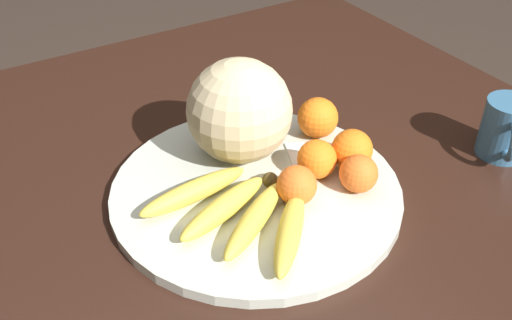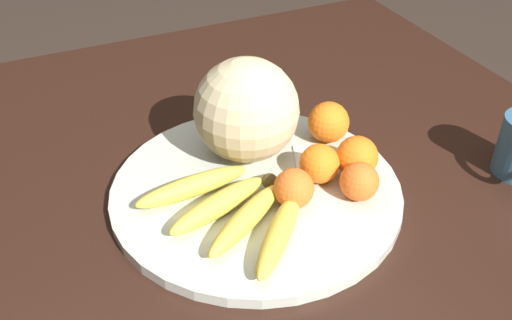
{
  "view_description": "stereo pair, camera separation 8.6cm",
  "coord_description": "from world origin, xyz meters",
  "px_view_note": "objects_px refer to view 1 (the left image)",
  "views": [
    {
      "loc": [
        0.56,
        -0.41,
        1.32
      ],
      "look_at": [
        -0.03,
        -0.04,
        0.81
      ],
      "focal_mm": 42.0,
      "sensor_mm": 36.0,
      "label": 1
    },
    {
      "loc": [
        0.6,
        -0.33,
        1.32
      ],
      "look_at": [
        -0.03,
        -0.04,
        0.81
      ],
      "focal_mm": 42.0,
      "sensor_mm": 36.0,
      "label": 2
    }
  ],
  "objects_px": {
    "orange_front_right": "(359,174)",
    "orange_mid_center": "(318,118)",
    "banana_bunch": "(239,211)",
    "ceramic_mug": "(506,129)",
    "fruit_bowl": "(256,191)",
    "kitchen_table": "(290,242)",
    "orange_front_left": "(317,159)",
    "melon": "(239,111)",
    "orange_back_left": "(297,185)",
    "orange_back_right": "(353,150)",
    "produce_tag": "(300,158)"
  },
  "relations": [
    {
      "from": "orange_back_left",
      "to": "orange_back_right",
      "type": "relative_size",
      "value": 0.91
    },
    {
      "from": "banana_bunch",
      "to": "orange_front_right",
      "type": "height_order",
      "value": "orange_front_right"
    },
    {
      "from": "orange_front_left",
      "to": "orange_mid_center",
      "type": "height_order",
      "value": "orange_mid_center"
    },
    {
      "from": "melon",
      "to": "orange_back_right",
      "type": "xyz_separation_m",
      "value": [
        0.12,
        0.13,
        -0.05
      ]
    },
    {
      "from": "orange_front_left",
      "to": "orange_back_left",
      "type": "bearing_deg",
      "value": -60.16
    },
    {
      "from": "fruit_bowl",
      "to": "produce_tag",
      "type": "xyz_separation_m",
      "value": [
        -0.03,
        0.1,
        0.01
      ]
    },
    {
      "from": "orange_front_right",
      "to": "orange_back_left",
      "type": "bearing_deg",
      "value": -104.79
    },
    {
      "from": "melon",
      "to": "ceramic_mug",
      "type": "xyz_separation_m",
      "value": [
        0.2,
        0.38,
        -0.05
      ]
    },
    {
      "from": "banana_bunch",
      "to": "orange_front_right",
      "type": "relative_size",
      "value": 4.18
    },
    {
      "from": "fruit_bowl",
      "to": "orange_front_left",
      "type": "height_order",
      "value": "orange_front_left"
    },
    {
      "from": "banana_bunch",
      "to": "orange_back_right",
      "type": "distance_m",
      "value": 0.21
    },
    {
      "from": "melon",
      "to": "orange_back_right",
      "type": "height_order",
      "value": "melon"
    },
    {
      "from": "kitchen_table",
      "to": "orange_back_left",
      "type": "relative_size",
      "value": 22.49
    },
    {
      "from": "orange_front_right",
      "to": "orange_back_left",
      "type": "relative_size",
      "value": 0.98
    },
    {
      "from": "kitchen_table",
      "to": "orange_front_right",
      "type": "bearing_deg",
      "value": 59.31
    },
    {
      "from": "kitchen_table",
      "to": "orange_front_left",
      "type": "xyz_separation_m",
      "value": [
        -0.01,
        0.05,
        0.14
      ]
    },
    {
      "from": "orange_back_right",
      "to": "orange_front_right",
      "type": "bearing_deg",
      "value": -29.53
    },
    {
      "from": "orange_front_left",
      "to": "banana_bunch",
      "type": "bearing_deg",
      "value": -79.93
    },
    {
      "from": "orange_back_left",
      "to": "ceramic_mug",
      "type": "relative_size",
      "value": 0.58
    },
    {
      "from": "kitchen_table",
      "to": "produce_tag",
      "type": "distance_m",
      "value": 0.14
    },
    {
      "from": "fruit_bowl",
      "to": "melon",
      "type": "bearing_deg",
      "value": 165.18
    },
    {
      "from": "orange_mid_center",
      "to": "orange_back_right",
      "type": "bearing_deg",
      "value": -4.6
    },
    {
      "from": "orange_front_left",
      "to": "orange_back_right",
      "type": "xyz_separation_m",
      "value": [
        0.01,
        0.06,
        0.0
      ]
    },
    {
      "from": "fruit_bowl",
      "to": "ceramic_mug",
      "type": "height_order",
      "value": "ceramic_mug"
    },
    {
      "from": "fruit_bowl",
      "to": "orange_back_left",
      "type": "relative_size",
      "value": 7.47
    },
    {
      "from": "orange_back_left",
      "to": "orange_front_left",
      "type": "bearing_deg",
      "value": 119.84
    },
    {
      "from": "melon",
      "to": "orange_back_left",
      "type": "relative_size",
      "value": 2.81
    },
    {
      "from": "orange_mid_center",
      "to": "orange_back_right",
      "type": "relative_size",
      "value": 1.06
    },
    {
      "from": "orange_mid_center",
      "to": "produce_tag",
      "type": "relative_size",
      "value": 0.76
    },
    {
      "from": "melon",
      "to": "orange_back_right",
      "type": "bearing_deg",
      "value": 47.38
    },
    {
      "from": "melon",
      "to": "orange_front_right",
      "type": "relative_size",
      "value": 2.86
    },
    {
      "from": "orange_front_right",
      "to": "ceramic_mug",
      "type": "bearing_deg",
      "value": 82.37
    },
    {
      "from": "banana_bunch",
      "to": "orange_mid_center",
      "type": "relative_size",
      "value": 3.53
    },
    {
      "from": "fruit_bowl",
      "to": "melon",
      "type": "distance_m",
      "value": 0.12
    },
    {
      "from": "orange_front_left",
      "to": "orange_mid_center",
      "type": "relative_size",
      "value": 0.89
    },
    {
      "from": "kitchen_table",
      "to": "orange_front_left",
      "type": "bearing_deg",
      "value": 101.76
    },
    {
      "from": "melon",
      "to": "produce_tag",
      "type": "distance_m",
      "value": 0.12
    },
    {
      "from": "orange_mid_center",
      "to": "ceramic_mug",
      "type": "height_order",
      "value": "ceramic_mug"
    },
    {
      "from": "banana_bunch",
      "to": "orange_mid_center",
      "type": "bearing_deg",
      "value": -178.37
    },
    {
      "from": "orange_front_right",
      "to": "produce_tag",
      "type": "relative_size",
      "value": 0.64
    },
    {
      "from": "orange_mid_center",
      "to": "orange_back_right",
      "type": "distance_m",
      "value": 0.1
    },
    {
      "from": "orange_front_left",
      "to": "ceramic_mug",
      "type": "xyz_separation_m",
      "value": [
        0.1,
        0.31,
        0.0
      ]
    },
    {
      "from": "orange_front_right",
      "to": "orange_mid_center",
      "type": "xyz_separation_m",
      "value": [
        -0.15,
        0.03,
        0.01
      ]
    },
    {
      "from": "melon",
      "to": "fruit_bowl",
      "type": "bearing_deg",
      "value": -14.82
    },
    {
      "from": "orange_back_right",
      "to": "ceramic_mug",
      "type": "distance_m",
      "value": 0.26
    },
    {
      "from": "orange_mid_center",
      "to": "produce_tag",
      "type": "distance_m",
      "value": 0.08
    },
    {
      "from": "orange_front_left",
      "to": "ceramic_mug",
      "type": "bearing_deg",
      "value": 72.53
    },
    {
      "from": "ceramic_mug",
      "to": "orange_mid_center",
      "type": "bearing_deg",
      "value": -127.73
    },
    {
      "from": "fruit_bowl",
      "to": "melon",
      "type": "height_order",
      "value": "melon"
    },
    {
      "from": "orange_front_right",
      "to": "produce_tag",
      "type": "xyz_separation_m",
      "value": [
        -0.11,
        -0.03,
        -0.03
      ]
    }
  ]
}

